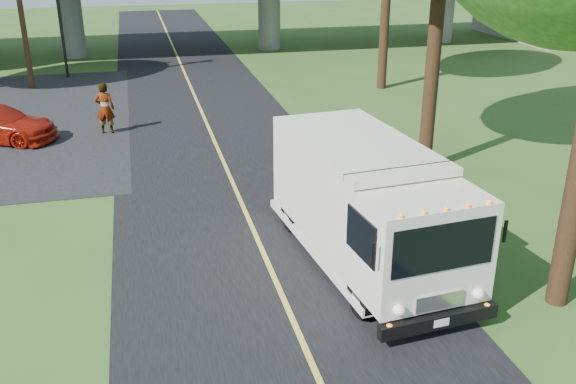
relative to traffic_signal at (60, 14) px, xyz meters
name	(u,v)px	position (x,y,z in m)	size (l,w,h in m)	color
ground	(314,370)	(6.00, -26.00, -3.20)	(120.00, 120.00, 0.00)	#324F1C
road	(229,174)	(6.00, -16.00, -3.19)	(7.00, 90.00, 0.02)	black
lane_line	(229,173)	(6.00, -16.00, -3.17)	(0.12, 90.00, 0.01)	gold
traffic_signal	(60,14)	(0.00, 0.00, 0.00)	(0.18, 0.22, 5.20)	black
step_van	(366,201)	(8.19, -22.41, -1.69)	(3.10, 6.85, 2.78)	silver
pedestrian	(105,108)	(2.20, -10.61, -2.23)	(0.71, 0.46, 1.94)	gray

